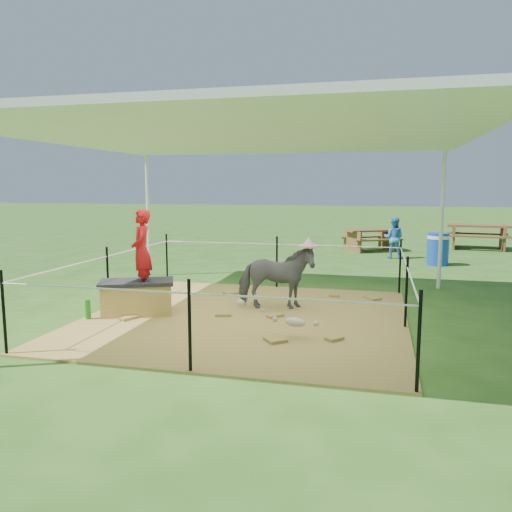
% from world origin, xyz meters
% --- Properties ---
extents(ground, '(90.00, 90.00, 0.00)m').
position_xyz_m(ground, '(0.00, 0.00, 0.00)').
color(ground, '#2D5919').
rests_on(ground, ground).
extents(hay_patch, '(4.60, 4.60, 0.03)m').
position_xyz_m(hay_patch, '(0.00, 0.00, 0.01)').
color(hay_patch, brown).
rests_on(hay_patch, ground).
extents(canopy_tent, '(6.30, 6.30, 2.90)m').
position_xyz_m(canopy_tent, '(0.00, 0.00, 2.69)').
color(canopy_tent, silver).
rests_on(canopy_tent, ground).
extents(rope_fence, '(4.54, 4.54, 1.00)m').
position_xyz_m(rope_fence, '(0.00, -0.00, 0.64)').
color(rope_fence, black).
rests_on(rope_fence, ground).
extents(straw_bale, '(1.13, 0.87, 0.45)m').
position_xyz_m(straw_bale, '(-1.64, -0.23, 0.26)').
color(straw_bale, '#AD923F').
rests_on(straw_bale, hay_patch).
extents(dark_cloth, '(1.22, 0.95, 0.06)m').
position_xyz_m(dark_cloth, '(-1.64, -0.23, 0.51)').
color(dark_cloth, black).
rests_on(dark_cloth, straw_bale).
extents(woman, '(0.44, 0.52, 1.22)m').
position_xyz_m(woman, '(-1.54, -0.23, 1.09)').
color(woman, red).
rests_on(woman, straw_bale).
extents(green_bottle, '(0.10, 0.10, 0.28)m').
position_xyz_m(green_bottle, '(-2.19, -0.68, 0.17)').
color(green_bottle, '#1C7A1B').
rests_on(green_bottle, hay_patch).
extents(pony, '(1.26, 0.76, 1.00)m').
position_xyz_m(pony, '(0.33, 0.56, 0.53)').
color(pony, '#4F4F54').
rests_on(pony, hay_patch).
extents(pink_hat, '(0.31, 0.31, 0.14)m').
position_xyz_m(pink_hat, '(0.33, 0.56, 1.10)').
color(pink_hat, pink).
rests_on(pink_hat, pony).
extents(foal, '(0.94, 0.70, 0.47)m').
position_xyz_m(foal, '(0.87, -0.87, 0.26)').
color(foal, '#BFB28C').
rests_on(foal, hay_patch).
extents(trash_barrel, '(0.59, 0.59, 0.80)m').
position_xyz_m(trash_barrel, '(3.29, 6.03, 0.40)').
color(trash_barrel, '#163FA9').
rests_on(trash_barrel, ground).
extents(picnic_table_near, '(1.90, 1.74, 0.64)m').
position_xyz_m(picnic_table_near, '(1.62, 8.56, 0.32)').
color(picnic_table_near, brown).
rests_on(picnic_table_near, ground).
extents(picnic_table_far, '(1.94, 1.50, 0.75)m').
position_xyz_m(picnic_table_far, '(4.87, 9.80, 0.38)').
color(picnic_table_far, brown).
rests_on(picnic_table_far, ground).
extents(distant_person, '(0.61, 0.51, 1.11)m').
position_xyz_m(distant_person, '(2.26, 7.02, 0.56)').
color(distant_person, '#3784CF').
rests_on(distant_person, ground).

